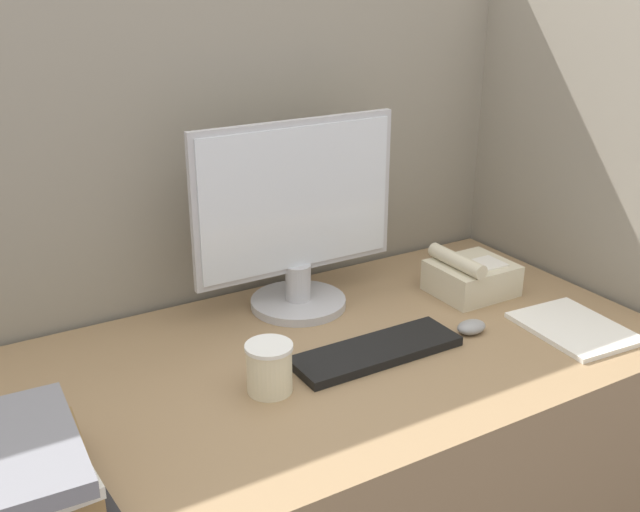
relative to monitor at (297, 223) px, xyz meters
name	(u,v)px	position (x,y,z in m)	size (l,w,h in m)	color
cubicle_panel_rear	(222,265)	(-0.11, 0.19, -0.15)	(1.98, 0.04, 1.58)	gray
cubicle_panel_right	(575,253)	(0.71, -0.21, -0.15)	(0.04, 0.84, 1.58)	gray
desk	(307,501)	(-0.11, -0.24, -0.57)	(1.58, 0.78, 0.73)	#937551
monitor	(297,223)	(0.00, 0.00, 0.00)	(0.51, 0.23, 0.45)	#B7B7BC
keyboard	(376,351)	(0.02, -0.30, -0.20)	(0.37, 0.12, 0.02)	black
mouse	(471,327)	(0.27, -0.32, -0.20)	(0.07, 0.05, 0.03)	gray
coffee_cup	(269,368)	(-0.23, -0.31, -0.16)	(0.09, 0.09, 0.10)	beige
book_stack	(14,475)	(-0.71, -0.41, -0.15)	(0.25, 0.31, 0.12)	#262628
desk_telephone	(470,276)	(0.41, -0.15, -0.17)	(0.19, 0.18, 0.11)	beige
paper_pile	(574,328)	(0.47, -0.43, -0.21)	(0.21, 0.26, 0.01)	white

